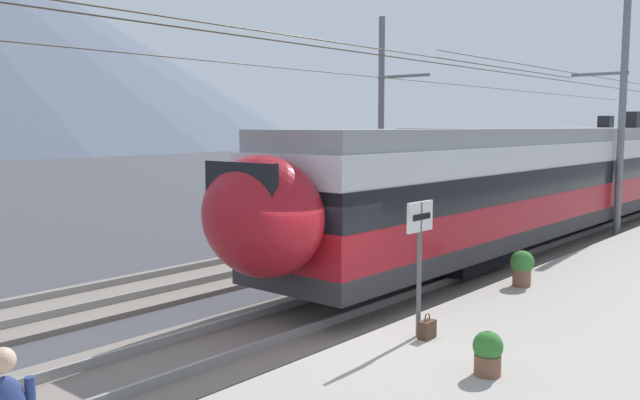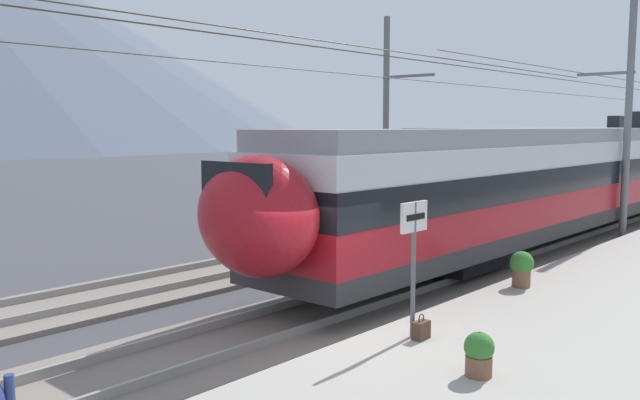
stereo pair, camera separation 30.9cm
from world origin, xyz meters
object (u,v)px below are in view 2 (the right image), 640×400
at_px(potted_plant_by_shelter, 522,267).
at_px(train_far_track, 581,158).
at_px(catenary_mast_far_side, 389,119).
at_px(catenary_mast_mid, 625,114).
at_px(train_near_platform, 590,172).
at_px(potted_plant_platform_edge, 479,352).
at_px(handbag_near_sign, 421,330).
at_px(platform_sign, 414,238).

bearing_deg(potted_plant_by_shelter, train_far_track, 17.58).
bearing_deg(catenary_mast_far_side, catenary_mast_mid, -71.71).
distance_m(train_near_platform, catenary_mast_mid, 2.86).
relative_size(catenary_mast_far_side, potted_plant_platform_edge, 68.84).
relative_size(train_far_track, handbag_near_sign, 75.84).
xyz_separation_m(train_far_track, potted_plant_platform_edge, (-27.89, -9.01, -1.50)).
xyz_separation_m(handbag_near_sign, potted_plant_platform_edge, (-0.85, -1.52, 0.19)).
height_order(train_near_platform, handbag_near_sign, train_near_platform).
bearing_deg(train_near_platform, handbag_near_sign, -169.37).
relative_size(platform_sign, potted_plant_platform_edge, 3.57).
xyz_separation_m(catenary_mast_mid, catenary_mast_far_side, (-2.61, 7.90, -0.14)).
distance_m(train_near_platform, train_far_track, 12.20).
bearing_deg(train_far_track, handbag_near_sign, -164.53).
xyz_separation_m(train_near_platform, handbag_near_sign, (-15.72, -2.95, -1.69)).
relative_size(catenary_mast_far_side, platform_sign, 19.26).
height_order(catenary_mast_mid, potted_plant_platform_edge, catenary_mast_mid).
distance_m(train_far_track, catenary_mast_far_side, 15.38).
height_order(handbag_near_sign, potted_plant_platform_edge, potted_plant_platform_edge).
xyz_separation_m(catenary_mast_mid, potted_plant_platform_edge, (-15.36, -2.96, -3.61)).
distance_m(train_near_platform, handbag_near_sign, 16.09).
xyz_separation_m(catenary_mast_far_side, potted_plant_platform_edge, (-12.75, -10.86, -3.47)).
bearing_deg(train_near_platform, platform_sign, -169.99).
bearing_deg(platform_sign, train_near_platform, 10.01).
xyz_separation_m(train_near_platform, platform_sign, (-15.72, -2.77, -0.17)).
height_order(catenary_mast_far_side, handbag_near_sign, catenary_mast_far_side).
distance_m(catenary_mast_far_side, platform_sign, 15.17).
bearing_deg(handbag_near_sign, platform_sign, 89.07).
distance_m(catenary_mast_mid, platform_sign, 14.75).
xyz_separation_m(train_far_track, catenary_mast_mid, (-12.53, -6.05, 2.11)).
height_order(catenary_mast_mid, handbag_near_sign, catenary_mast_mid).
bearing_deg(potted_plant_platform_edge, potted_plant_by_shelter, 19.18).
height_order(train_near_platform, catenary_mast_far_side, catenary_mast_far_side).
bearing_deg(catenary_mast_far_side, train_far_track, -6.99).
height_order(catenary_mast_mid, catenary_mast_far_side, catenary_mast_mid).
bearing_deg(train_near_platform, potted_plant_platform_edge, -164.90).
height_order(catenary_mast_far_side, platform_sign, catenary_mast_far_side).
distance_m(train_far_track, catenary_mast_mid, 14.07).
distance_m(platform_sign, potted_plant_by_shelter, 4.69).
distance_m(catenary_mast_mid, potted_plant_by_shelter, 10.64).
bearing_deg(train_near_platform, potted_plant_by_shelter, -166.91).
xyz_separation_m(train_far_track, potted_plant_by_shelter, (-22.52, -7.14, -1.39)).
relative_size(platform_sign, potted_plant_by_shelter, 2.87).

